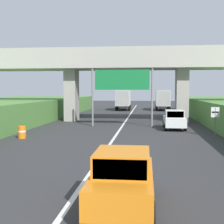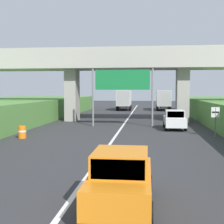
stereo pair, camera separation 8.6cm
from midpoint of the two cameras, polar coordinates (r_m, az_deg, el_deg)
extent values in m
cube|color=white|center=(29.28, 1.81, -2.85)|extent=(0.20, 89.79, 0.01)
cube|color=#ADA89E|center=(35.40, 2.66, 8.64)|extent=(40.00, 4.80, 1.10)
cube|color=#ADA89E|center=(33.31, 2.41, 10.84)|extent=(40.00, 0.36, 1.10)
cube|color=#ADA89E|center=(37.71, 2.90, 10.03)|extent=(40.00, 0.36, 1.10)
cube|color=#9F9A91|center=(36.23, -7.17, 3.03)|extent=(1.30, 2.20, 5.82)
cube|color=#9F9A91|center=(35.41, 12.69, 2.95)|extent=(1.30, 2.20, 5.82)
cylinder|color=slate|center=(30.40, -3.40, 2.60)|extent=(0.18, 0.18, 5.52)
cylinder|color=slate|center=(29.96, 7.42, 2.56)|extent=(0.18, 0.18, 5.52)
cube|color=#167238|center=(30.05, 1.98, 5.85)|extent=(5.20, 0.12, 1.90)
cube|color=white|center=(30.04, 1.98, 5.85)|extent=(4.89, 0.01, 1.67)
cylinder|color=slate|center=(24.59, 18.27, -1.79)|extent=(0.08, 0.08, 2.20)
cube|color=white|center=(24.51, 18.32, -0.05)|extent=(0.60, 0.03, 0.76)
cube|color=black|center=(24.50, 18.33, -0.05)|extent=(0.50, 0.01, 0.12)
cube|color=black|center=(55.55, 2.32, 1.05)|extent=(1.10, 7.30, 0.36)
cube|color=#236B38|center=(58.10, 2.51, 2.39)|extent=(2.10, 2.10, 2.10)
cube|color=#2D3842|center=(59.11, 2.58, 2.71)|extent=(1.89, 0.06, 0.90)
cube|color=silver|center=(54.45, 2.24, 2.55)|extent=(2.30, 5.20, 2.60)
cube|color=#A8A8A4|center=(51.88, 2.03, 2.48)|extent=(2.21, 0.04, 2.50)
cylinder|color=black|center=(58.23, 1.55, 1.01)|extent=(0.30, 0.96, 0.96)
cylinder|color=black|center=(58.09, 3.46, 1.00)|extent=(0.30, 0.96, 0.96)
cylinder|color=black|center=(53.18, 0.98, 0.73)|extent=(0.30, 0.96, 0.96)
cylinder|color=black|center=(53.02, 3.28, 0.71)|extent=(0.30, 0.96, 0.96)
cylinder|color=black|center=(54.86, 1.14, 0.83)|extent=(0.30, 0.96, 0.96)
cylinder|color=black|center=(54.71, 3.38, 0.81)|extent=(0.30, 0.96, 0.96)
cube|color=black|center=(55.77, 9.30, 1.01)|extent=(1.10, 7.30, 0.36)
cube|color=#B2B5B7|center=(58.31, 9.19, 2.35)|extent=(2.10, 2.10, 2.10)
cube|color=#2D3842|center=(59.33, 9.14, 2.67)|extent=(1.89, 0.06, 0.90)
cube|color=silver|center=(54.66, 9.37, 2.51)|extent=(2.30, 5.20, 2.60)
cube|color=#A8A8A4|center=(52.09, 9.51, 2.44)|extent=(2.21, 0.04, 2.50)
cylinder|color=black|center=(58.33, 8.22, 0.98)|extent=(0.30, 0.96, 0.96)
cylinder|color=black|center=(58.42, 10.12, 0.96)|extent=(0.30, 0.96, 0.96)
cylinder|color=black|center=(53.26, 8.27, 0.69)|extent=(0.30, 0.96, 0.96)
cylinder|color=black|center=(53.37, 10.57, 0.68)|extent=(0.30, 0.96, 0.96)
cylinder|color=black|center=(54.95, 8.22, 0.79)|extent=(0.30, 0.96, 0.96)
cylinder|color=black|center=(55.05, 10.45, 0.78)|extent=(0.30, 0.96, 0.96)
cube|color=orange|center=(9.61, 1.91, -12.84)|extent=(1.76, 4.10, 0.76)
cube|color=orange|center=(9.29, 1.85, -8.96)|extent=(1.56, 1.90, 0.64)
cube|color=#2D3842|center=(8.40, 1.33, -10.36)|extent=(1.44, 0.06, 0.54)
cylinder|color=black|center=(11.02, -1.91, -12.69)|extent=(0.22, 0.64, 0.64)
cylinder|color=black|center=(10.91, 6.87, -12.89)|extent=(0.22, 0.64, 0.64)
cylinder|color=black|center=(8.65, -4.49, -17.46)|extent=(0.22, 0.64, 0.64)
cylinder|color=black|center=(8.51, 6.98, -17.85)|extent=(0.22, 0.64, 0.64)
cube|color=silver|center=(28.67, 11.34, -1.68)|extent=(1.76, 4.10, 0.76)
cube|color=silver|center=(28.46, 11.38, -0.30)|extent=(1.56, 1.90, 0.64)
cube|color=#2D3842|center=(27.54, 11.55, -0.44)|extent=(1.44, 0.06, 0.54)
cylinder|color=black|center=(29.91, 9.56, -2.15)|extent=(0.22, 0.64, 0.64)
cylinder|color=black|center=(30.04, 12.69, -2.17)|extent=(0.22, 0.64, 0.64)
cylinder|color=black|center=(27.39, 9.84, -2.72)|extent=(0.22, 0.64, 0.64)
cylinder|color=black|center=(27.53, 13.25, -2.73)|extent=(0.22, 0.64, 0.64)
cylinder|color=orange|center=(23.72, -15.87, -3.52)|extent=(0.56, 0.56, 0.90)
cylinder|color=white|center=(23.71, -15.87, -3.35)|extent=(0.57, 0.57, 0.12)
camera|label=1|loc=(0.04, -89.89, 0.01)|focal=50.48mm
camera|label=2|loc=(0.04, 90.11, -0.01)|focal=50.48mm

